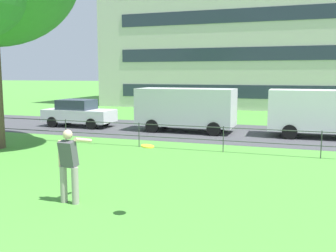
{
  "coord_description": "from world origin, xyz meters",
  "views": [
    {
      "loc": [
        2.54,
        -1.16,
        2.97
      ],
      "look_at": [
        -1.07,
        9.63,
        1.41
      ],
      "focal_mm": 40.65,
      "sensor_mm": 36.0,
      "label": 1
    }
  ],
  "objects_px": {
    "car_white_right": "(79,113)",
    "apartment_building_background": "(279,5)",
    "panel_van_center": "(325,111)",
    "person_thrower": "(69,164)",
    "panel_van_far_left": "(186,107)",
    "frisbee": "(148,146)"
  },
  "relations": [
    {
      "from": "panel_van_center",
      "to": "person_thrower",
      "type": "bearing_deg",
      "value": -117.86
    },
    {
      "from": "panel_van_far_left",
      "to": "apartment_building_background",
      "type": "relative_size",
      "value": 0.16
    },
    {
      "from": "panel_van_center",
      "to": "apartment_building_background",
      "type": "bearing_deg",
      "value": 99.15
    },
    {
      "from": "frisbee",
      "to": "car_white_right",
      "type": "height_order",
      "value": "frisbee"
    },
    {
      "from": "person_thrower",
      "to": "panel_van_far_left",
      "type": "xyz_separation_m",
      "value": [
        -0.47,
        11.53,
        0.34
      ]
    },
    {
      "from": "car_white_right",
      "to": "apartment_building_background",
      "type": "height_order",
      "value": "apartment_building_background"
    },
    {
      "from": "car_white_right",
      "to": "panel_van_far_left",
      "type": "distance_m",
      "value": 6.36
    },
    {
      "from": "panel_van_center",
      "to": "apartment_building_background",
      "type": "height_order",
      "value": "apartment_building_background"
    },
    {
      "from": "panel_van_far_left",
      "to": "panel_van_center",
      "type": "height_order",
      "value": "same"
    },
    {
      "from": "car_white_right",
      "to": "apartment_building_background",
      "type": "distance_m",
      "value": 23.59
    },
    {
      "from": "person_thrower",
      "to": "panel_van_far_left",
      "type": "relative_size",
      "value": 0.34
    },
    {
      "from": "person_thrower",
      "to": "apartment_building_background",
      "type": "distance_m",
      "value": 32.34
    },
    {
      "from": "person_thrower",
      "to": "panel_van_center",
      "type": "relative_size",
      "value": 0.34
    },
    {
      "from": "apartment_building_background",
      "to": "panel_van_center",
      "type": "bearing_deg",
      "value": -80.85
    },
    {
      "from": "frisbee",
      "to": "apartment_building_background",
      "type": "bearing_deg",
      "value": 88.2
    },
    {
      "from": "car_white_right",
      "to": "panel_van_far_left",
      "type": "relative_size",
      "value": 0.8
    },
    {
      "from": "person_thrower",
      "to": "panel_van_far_left",
      "type": "bearing_deg",
      "value": 92.36
    },
    {
      "from": "car_white_right",
      "to": "panel_van_center",
      "type": "height_order",
      "value": "panel_van_center"
    },
    {
      "from": "panel_van_far_left",
      "to": "panel_van_center",
      "type": "distance_m",
      "value": 6.66
    },
    {
      "from": "panel_van_far_left",
      "to": "apartment_building_background",
      "type": "height_order",
      "value": "apartment_building_background"
    },
    {
      "from": "frisbee",
      "to": "person_thrower",
      "type": "bearing_deg",
      "value": 170.52
    },
    {
      "from": "frisbee",
      "to": "car_white_right",
      "type": "relative_size",
      "value": 0.07
    }
  ]
}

